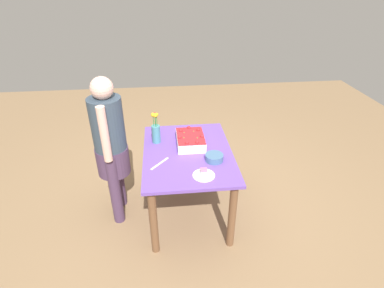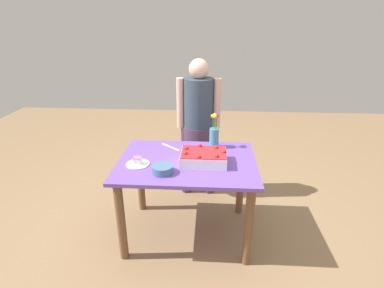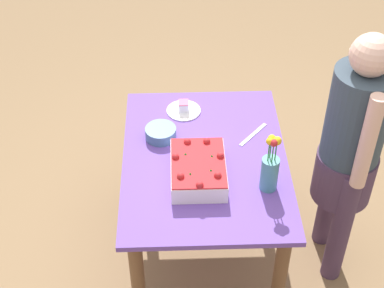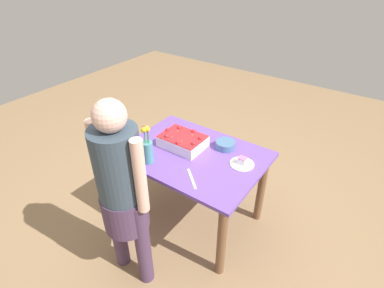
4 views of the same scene
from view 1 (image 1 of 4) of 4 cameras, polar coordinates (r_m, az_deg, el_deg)
ground_plane at (r=3.33m, az=-0.72°, el=-12.44°), size 8.00×8.00×0.00m
dining_table at (r=2.95m, az=-0.80°, el=-3.74°), size 1.15×0.85×0.74m
sheet_cake at (r=2.97m, az=-0.29°, el=0.80°), size 0.37×0.27×0.12m
serving_plate_with_slice at (r=2.55m, az=2.26°, el=-5.75°), size 0.19×0.19×0.07m
cake_knife at (r=2.72m, az=-6.17°, el=-3.73°), size 0.19×0.17×0.00m
flower_vase at (r=3.01m, az=-6.89°, el=2.42°), size 0.09×0.09×0.32m
fruit_bowl at (r=2.74m, az=4.26°, el=-2.59°), size 0.17×0.17×0.06m
person_standing at (r=2.91m, az=-15.28°, el=0.24°), size 0.45×0.31×1.49m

